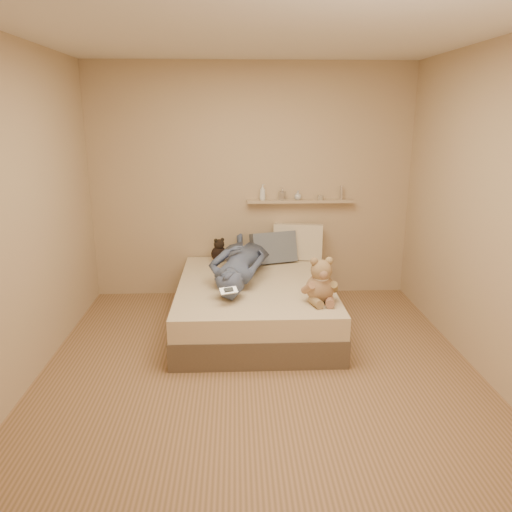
{
  "coord_description": "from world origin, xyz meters",
  "views": [
    {
      "loc": [
        -0.18,
        -3.71,
        2.03
      ],
      "look_at": [
        0.0,
        0.65,
        0.8
      ],
      "focal_mm": 35.0,
      "sensor_mm": 36.0,
      "label": 1
    }
  ],
  "objects_px": {
    "person": "(240,261)",
    "pillow_grey": "(273,248)",
    "dark_plush": "(219,251)",
    "pillow_cream": "(298,242)",
    "game_console": "(229,291)",
    "wall_shelf": "(300,201)",
    "bed": "(255,304)",
    "teddy_bear": "(321,284)"
  },
  "relations": [
    {
      "from": "bed",
      "to": "teddy_bear",
      "type": "distance_m",
      "value": 0.88
    },
    {
      "from": "bed",
      "to": "pillow_grey",
      "type": "relative_size",
      "value": 3.8
    },
    {
      "from": "dark_plush",
      "to": "pillow_cream",
      "type": "relative_size",
      "value": 0.49
    },
    {
      "from": "game_console",
      "to": "bed",
      "type": "bearing_deg",
      "value": 67.53
    },
    {
      "from": "person",
      "to": "wall_shelf",
      "type": "bearing_deg",
      "value": -122.91
    },
    {
      "from": "pillow_cream",
      "to": "pillow_grey",
      "type": "xyz_separation_m",
      "value": [
        -0.29,
        -0.14,
        -0.03
      ]
    },
    {
      "from": "teddy_bear",
      "to": "dark_plush",
      "type": "bearing_deg",
      "value": 125.22
    },
    {
      "from": "bed",
      "to": "pillow_cream",
      "type": "relative_size",
      "value": 3.45
    },
    {
      "from": "game_console",
      "to": "teddy_bear",
      "type": "relative_size",
      "value": 0.4
    },
    {
      "from": "bed",
      "to": "person",
      "type": "xyz_separation_m",
      "value": [
        -0.14,
        0.17,
        0.4
      ]
    },
    {
      "from": "pillow_grey",
      "to": "teddy_bear",
      "type": "bearing_deg",
      "value": -75.69
    },
    {
      "from": "pillow_cream",
      "to": "person",
      "type": "xyz_separation_m",
      "value": [
        -0.67,
        -0.66,
        -0.02
      ]
    },
    {
      "from": "bed",
      "to": "game_console",
      "type": "xyz_separation_m",
      "value": [
        -0.25,
        -0.6,
        0.36
      ]
    },
    {
      "from": "bed",
      "to": "wall_shelf",
      "type": "xyz_separation_m",
      "value": [
        0.55,
        0.91,
        0.88
      ]
    },
    {
      "from": "wall_shelf",
      "to": "pillow_grey",
      "type": "bearing_deg",
      "value": -145.23
    },
    {
      "from": "bed",
      "to": "game_console",
      "type": "height_order",
      "value": "game_console"
    },
    {
      "from": "person",
      "to": "pillow_grey",
      "type": "bearing_deg",
      "value": -115.66
    },
    {
      "from": "pillow_cream",
      "to": "person",
      "type": "relative_size",
      "value": 0.37
    },
    {
      "from": "game_console",
      "to": "pillow_grey",
      "type": "xyz_separation_m",
      "value": [
        0.48,
        1.29,
        0.03
      ]
    },
    {
      "from": "teddy_bear",
      "to": "pillow_grey",
      "type": "bearing_deg",
      "value": 104.31
    },
    {
      "from": "game_console",
      "to": "dark_plush",
      "type": "height_order",
      "value": "dark_plush"
    },
    {
      "from": "teddy_bear",
      "to": "dark_plush",
      "type": "height_order",
      "value": "teddy_bear"
    },
    {
      "from": "bed",
      "to": "dark_plush",
      "type": "relative_size",
      "value": 7.04
    },
    {
      "from": "teddy_bear",
      "to": "person",
      "type": "xyz_separation_m",
      "value": [
        -0.69,
        0.73,
        0.01
      ]
    },
    {
      "from": "pillow_grey",
      "to": "pillow_cream",
      "type": "bearing_deg",
      "value": 25.7
    },
    {
      "from": "bed",
      "to": "wall_shelf",
      "type": "bearing_deg",
      "value": 58.82
    },
    {
      "from": "person",
      "to": "teddy_bear",
      "type": "bearing_deg",
      "value": 143.84
    },
    {
      "from": "dark_plush",
      "to": "pillow_grey",
      "type": "height_order",
      "value": "pillow_grey"
    },
    {
      "from": "game_console",
      "to": "person",
      "type": "distance_m",
      "value": 0.78
    },
    {
      "from": "bed",
      "to": "dark_plush",
      "type": "height_order",
      "value": "dark_plush"
    },
    {
      "from": "wall_shelf",
      "to": "bed",
      "type": "bearing_deg",
      "value": -121.18
    },
    {
      "from": "game_console",
      "to": "person",
      "type": "height_order",
      "value": "person"
    },
    {
      "from": "dark_plush",
      "to": "pillow_cream",
      "type": "height_order",
      "value": "pillow_cream"
    },
    {
      "from": "teddy_bear",
      "to": "pillow_grey",
      "type": "relative_size",
      "value": 0.83
    },
    {
      "from": "pillow_cream",
      "to": "game_console",
      "type": "bearing_deg",
      "value": -118.4
    },
    {
      "from": "game_console",
      "to": "wall_shelf",
      "type": "relative_size",
      "value": 0.14
    },
    {
      "from": "game_console",
      "to": "wall_shelf",
      "type": "distance_m",
      "value": 1.79
    },
    {
      "from": "dark_plush",
      "to": "bed",
      "type": "bearing_deg",
      "value": -63.71
    },
    {
      "from": "bed",
      "to": "wall_shelf",
      "type": "distance_m",
      "value": 1.38
    },
    {
      "from": "game_console",
      "to": "person",
      "type": "relative_size",
      "value": 0.11
    },
    {
      "from": "teddy_bear",
      "to": "wall_shelf",
      "type": "xyz_separation_m",
      "value": [
        -0.0,
        1.47,
        0.48
      ]
    },
    {
      "from": "wall_shelf",
      "to": "pillow_cream",
      "type": "bearing_deg",
      "value": -107.22
    }
  ]
}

